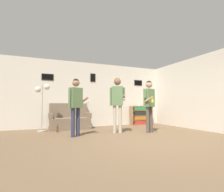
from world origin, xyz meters
name	(u,v)px	position (x,y,z in m)	size (l,w,h in m)	color
ground_plane	(152,143)	(0.00, 0.00, 0.00)	(20.00, 20.00, 0.00)	brown
wall_back	(101,95)	(0.00, 3.71, 1.35)	(8.14, 0.08, 2.70)	silver
wall_right	(185,94)	(2.90, 1.84, 1.35)	(0.06, 6.08, 2.70)	silver
couch	(70,121)	(-1.41, 3.30, 0.31)	(1.50, 0.80, 0.97)	#7A6651
bookshelf	(141,115)	(1.89, 3.49, 0.43)	(1.04, 0.30, 0.86)	olive
floor_lamp	(42,94)	(-2.40, 2.93, 1.27)	(0.49, 0.28, 1.63)	#ADA89E
person_player_foreground_left	(76,101)	(-1.52, 1.54, 1.02)	(0.59, 0.38, 1.66)	#2D334C
person_player_foreground_center	(117,98)	(-0.14, 1.68, 1.12)	(0.45, 0.60, 1.80)	#B7AD99
person_watcher_holding_cup	(149,100)	(0.87, 1.35, 1.05)	(0.47, 0.53, 1.71)	brown
bottle_on_floor	(57,129)	(-1.92, 2.58, 0.11)	(0.07, 0.07, 0.28)	brown
drinking_cup	(139,105)	(1.77, 3.49, 0.90)	(0.08, 0.08, 0.10)	white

